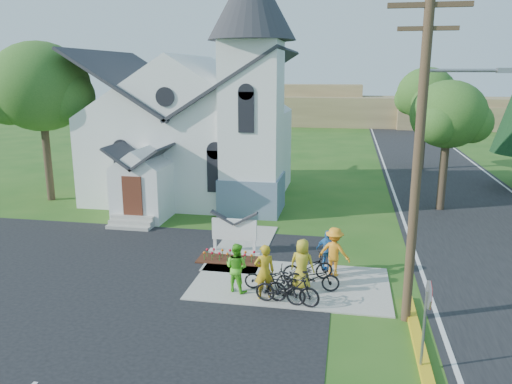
% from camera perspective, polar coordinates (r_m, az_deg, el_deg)
% --- Properties ---
extents(ground, '(120.00, 120.00, 0.00)m').
position_cam_1_polar(ground, '(18.12, -1.00, -10.75)').
color(ground, '#235317').
rests_on(ground, ground).
extents(parking_lot, '(20.00, 16.00, 0.02)m').
position_cam_1_polar(parking_lot, '(19.05, -23.81, -10.68)').
color(parking_lot, black).
rests_on(parking_lot, ground).
extents(road, '(8.00, 90.00, 0.02)m').
position_cam_1_polar(road, '(32.73, 22.00, -0.56)').
color(road, black).
rests_on(road, ground).
extents(sidewalk, '(7.00, 4.00, 0.05)m').
position_cam_1_polar(sidewalk, '(18.34, 3.99, -10.37)').
color(sidewalk, '#9A958B').
rests_on(sidewalk, ground).
extents(church, '(12.35, 12.00, 13.00)m').
position_cam_1_polar(church, '(30.05, -6.61, 9.29)').
color(church, white).
rests_on(church, ground).
extents(church_sign, '(2.20, 0.40, 1.70)m').
position_cam_1_polar(church_sign, '(20.90, -2.49, -4.35)').
color(church_sign, '#9A958B').
rests_on(church_sign, ground).
extents(flower_bed, '(2.60, 1.10, 0.07)m').
position_cam_1_polar(flower_bed, '(20.41, -3.03, -7.77)').
color(flower_bed, '#3D1C10').
rests_on(flower_bed, ground).
extents(utility_pole, '(3.45, 0.28, 10.00)m').
position_cam_1_polar(utility_pole, '(14.95, 18.35, 4.96)').
color(utility_pole, '#433321').
rests_on(utility_pole, ground).
extents(stop_sign, '(0.11, 0.76, 2.48)m').
position_cam_1_polar(stop_sign, '(13.42, 18.99, -12.29)').
color(stop_sign, gray).
rests_on(stop_sign, ground).
extents(tree_lot_corner, '(5.60, 5.60, 9.15)m').
position_cam_1_polar(tree_lot_corner, '(31.39, -23.42, 10.95)').
color(tree_lot_corner, '#3B2B20').
rests_on(tree_lot_corner, ground).
extents(tree_road_near, '(4.00, 4.00, 7.05)m').
position_cam_1_polar(tree_road_near, '(28.72, 21.11, 8.20)').
color(tree_road_near, '#3B2B20').
rests_on(tree_road_near, ground).
extents(tree_road_mid, '(4.40, 4.40, 7.80)m').
position_cam_1_polar(tree_road_mid, '(40.60, 18.89, 10.53)').
color(tree_road_mid, '#3B2B20').
rests_on(tree_road_mid, ground).
extents(distant_hills, '(61.00, 10.00, 5.60)m').
position_cam_1_polar(distant_hills, '(72.69, 10.67, 9.23)').
color(distant_hills, brown).
rests_on(distant_hills, ground).
extents(cyclist_0, '(0.80, 0.66, 1.89)m').
position_cam_1_polar(cyclist_0, '(16.78, 0.97, -9.09)').
color(cyclist_0, '#C19516').
rests_on(cyclist_0, sidewalk).
extents(bike_0, '(1.71, 0.68, 0.88)m').
position_cam_1_polar(bike_0, '(17.63, 1.44, -9.72)').
color(bike_0, black).
rests_on(bike_0, sidewalk).
extents(cyclist_1, '(1.02, 0.92, 1.72)m').
position_cam_1_polar(cyclist_1, '(17.36, -2.24, -8.60)').
color(cyclist_1, '#54C825').
rests_on(cyclist_1, sidewalk).
extents(bike_1, '(1.75, 0.69, 1.02)m').
position_cam_1_polar(bike_1, '(16.60, 2.81, -11.01)').
color(bike_1, black).
rests_on(bike_1, sidewalk).
extents(cyclist_2, '(1.03, 0.76, 1.62)m').
position_cam_1_polar(cyclist_2, '(19.19, 8.20, -6.68)').
color(cyclist_2, blue).
rests_on(cyclist_2, sidewalk).
extents(bike_2, '(2.00, 1.31, 0.99)m').
position_cam_1_polar(bike_2, '(18.42, 5.91, -8.55)').
color(bike_2, black).
rests_on(bike_2, sidewalk).
extents(cyclist_3, '(1.34, 1.00, 1.85)m').
position_cam_1_polar(cyclist_3, '(18.81, 8.93, -6.76)').
color(cyclist_3, orange).
rests_on(cyclist_3, sidewalk).
extents(bike_3, '(1.90, 0.91, 1.10)m').
position_cam_1_polar(bike_3, '(16.54, 4.23, -10.98)').
color(bike_3, black).
rests_on(bike_3, sidewalk).
extents(cyclist_4, '(0.98, 0.74, 1.79)m').
position_cam_1_polar(cyclist_4, '(17.63, 5.29, -8.19)').
color(cyclist_4, gold).
rests_on(cyclist_4, sidewalk).
extents(bike_4, '(1.86, 0.71, 0.96)m').
position_cam_1_polar(bike_4, '(17.63, 6.53, -9.67)').
color(bike_4, black).
rests_on(bike_4, sidewalk).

